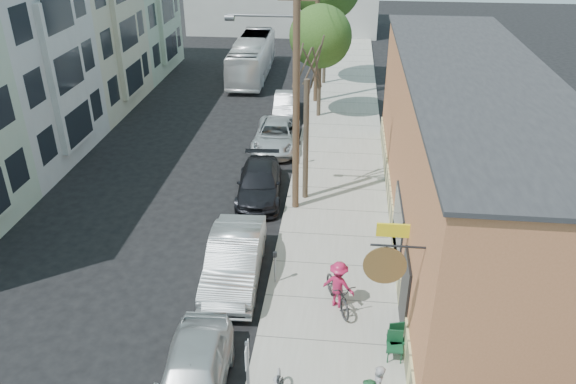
# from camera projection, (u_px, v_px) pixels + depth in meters

# --- Properties ---
(ground) EXTENTS (120.00, 120.00, 0.00)m
(ground) POSITION_uv_depth(u_px,v_px,m) (208.00, 294.00, 19.22)
(ground) COLOR black
(sidewalk) EXTENTS (4.50, 58.00, 0.15)m
(sidewalk) POSITION_uv_depth(u_px,v_px,m) (340.00, 162.00, 28.43)
(sidewalk) COLOR #9A9A8F
(sidewalk) RESTS_ON ground
(cafe_building) EXTENTS (6.60, 20.20, 6.61)m
(cafe_building) POSITION_uv_depth(u_px,v_px,m) (465.00, 157.00, 21.20)
(cafe_building) COLOR #B26A42
(cafe_building) RESTS_ON ground
(apartment_row) EXTENTS (6.30, 32.00, 9.00)m
(apartment_row) POSITION_uv_depth(u_px,v_px,m) (47.00, 52.00, 30.45)
(apartment_row) COLOR #A4B599
(apartment_row) RESTS_ON ground
(sign_post) EXTENTS (0.07, 0.45, 2.80)m
(sign_post) POSITION_uv_depth(u_px,v_px,m) (248.00, 377.00, 13.54)
(sign_post) COLOR slate
(sign_post) RESTS_ON sidewalk
(parking_meter_near) EXTENTS (0.14, 0.14, 1.24)m
(parking_meter_near) POSITION_uv_depth(u_px,v_px,m) (275.00, 262.00, 19.19)
(parking_meter_near) COLOR slate
(parking_meter_near) RESTS_ON sidewalk
(parking_meter_far) EXTENTS (0.14, 0.14, 1.24)m
(parking_meter_far) POSITION_uv_depth(u_px,v_px,m) (299.00, 149.00, 27.66)
(parking_meter_far) COLOR slate
(parking_meter_far) RESTS_ON sidewalk
(utility_pole_near) EXTENTS (3.57, 0.28, 10.00)m
(utility_pole_near) POSITION_uv_depth(u_px,v_px,m) (295.00, 89.00, 21.81)
(utility_pole_near) COLOR #503A28
(utility_pole_near) RESTS_ON sidewalk
(utility_pole_far) EXTENTS (1.80, 0.28, 10.00)m
(utility_pole_far) POSITION_uv_depth(u_px,v_px,m) (317.00, 19.00, 34.12)
(utility_pole_far) COLOR #503A28
(utility_pole_far) RESTS_ON sidewalk
(tree_bare) EXTENTS (0.24, 0.24, 5.39)m
(tree_bare) POSITION_uv_depth(u_px,v_px,m) (306.00, 141.00, 23.77)
(tree_bare) COLOR #44392C
(tree_bare) RESTS_ON sidewalk
(tree_leafy_mid) EXTENTS (3.59, 3.59, 6.54)m
(tree_leafy_mid) POSITION_uv_depth(u_px,v_px,m) (320.00, 37.00, 31.95)
(tree_leafy_mid) COLOR #44392C
(tree_leafy_mid) RESTS_ON sidewalk
(patio_chair_a) EXTENTS (0.61, 0.61, 0.88)m
(patio_chair_a) POSITION_uv_depth(u_px,v_px,m) (396.00, 339.00, 16.45)
(patio_chair_a) COLOR #103C23
(patio_chair_a) RESTS_ON sidewalk
(patio_chair_b) EXTENTS (0.50, 0.50, 0.88)m
(patio_chair_b) POSITION_uv_depth(u_px,v_px,m) (395.00, 347.00, 16.16)
(patio_chair_b) COLOR #103C23
(patio_chair_b) RESTS_ON sidewalk
(cyclist) EXTENTS (1.23, 0.97, 1.67)m
(cyclist) POSITION_uv_depth(u_px,v_px,m) (338.00, 284.00, 18.10)
(cyclist) COLOR #9F1740
(cyclist) RESTS_ON sidewalk
(cyclist_bike) EXTENTS (1.43, 2.22, 1.10)m
(cyclist_bike) POSITION_uv_depth(u_px,v_px,m) (338.00, 291.00, 18.23)
(cyclist_bike) COLOR black
(cyclist_bike) RESTS_ON sidewalk
(car_0) EXTENTS (2.13, 4.65, 1.54)m
(car_0) POSITION_uv_depth(u_px,v_px,m) (194.00, 376.00, 14.96)
(car_0) COLOR #B3B9BC
(car_0) RESTS_ON ground
(car_1) EXTENTS (2.02, 5.17, 1.68)m
(car_1) POSITION_uv_depth(u_px,v_px,m) (234.00, 260.00, 19.58)
(car_1) COLOR #B1B6B9
(car_1) RESTS_ON ground
(car_2) EXTENTS (2.29, 4.86, 1.37)m
(car_2) POSITION_uv_depth(u_px,v_px,m) (259.00, 183.00, 25.05)
(car_2) COLOR black
(car_2) RESTS_ON ground
(car_3) EXTENTS (2.33, 4.93, 1.36)m
(car_3) POSITION_uv_depth(u_px,v_px,m) (276.00, 135.00, 29.98)
(car_3) COLOR silver
(car_3) RESTS_ON ground
(car_4) EXTENTS (1.61, 4.11, 1.33)m
(car_4) POSITION_uv_depth(u_px,v_px,m) (286.00, 105.00, 34.34)
(car_4) COLOR #A1A5A9
(car_4) RESTS_ON ground
(bus) EXTENTS (2.55, 10.09, 2.80)m
(bus) POSITION_uv_depth(u_px,v_px,m) (252.00, 57.00, 41.32)
(bus) COLOR white
(bus) RESTS_ON ground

